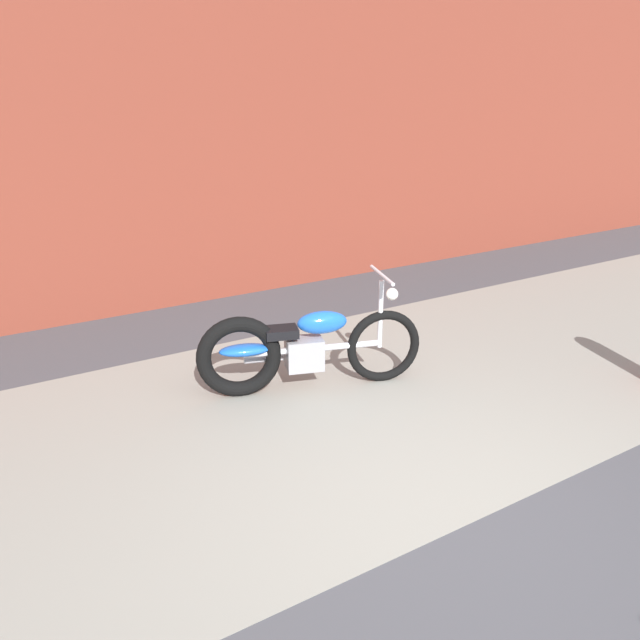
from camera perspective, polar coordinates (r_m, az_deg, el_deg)
ground_plane at (r=4.08m, az=13.11°, el=-17.99°), size 80.00×80.00×0.00m
sidewalk_slab at (r=5.23m, az=-0.38°, el=-8.18°), size 36.00×3.50×0.01m
brick_building_wall at (r=7.77m, az=-14.39°, el=17.99°), size 36.00×0.50×4.55m
motorcycle_blue at (r=5.40m, az=-2.26°, el=-2.62°), size 1.94×0.85×1.03m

